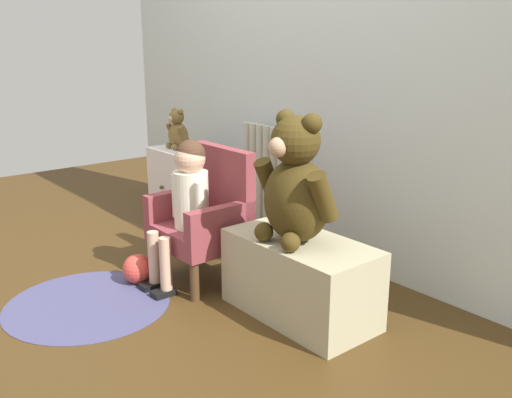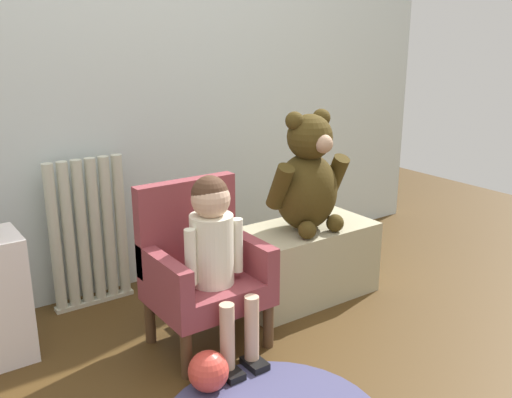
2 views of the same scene
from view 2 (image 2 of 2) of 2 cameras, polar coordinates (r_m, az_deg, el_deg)
name	(u,v)px [view 2 (image 2 of 2)]	position (r m, az deg, el deg)	size (l,w,h in m)	color
ground_plane	(293,395)	(2.15, 3.71, -18.99)	(6.00, 6.00, 0.00)	#452F14
back_wall	(132,40)	(2.80, -12.33, 15.29)	(3.80, 0.05, 2.40)	silver
radiator	(89,234)	(2.73, -16.34, -3.36)	(0.37, 0.05, 0.70)	beige
child_armchair	(202,267)	(2.33, -5.47, -6.82)	(0.44, 0.38, 0.67)	brown
child_figure	(215,242)	(2.18, -4.14, -4.26)	(0.25, 0.35, 0.72)	#EBE7CD
low_bench	(303,261)	(2.76, 4.76, -6.24)	(0.69, 0.35, 0.35)	tan
large_teddy_bear	(308,178)	(2.60, 5.20, 2.06)	(0.40, 0.28, 0.55)	#413212
toy_ball	(208,371)	(2.14, -4.78, -16.78)	(0.15, 0.15, 0.15)	#D74236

